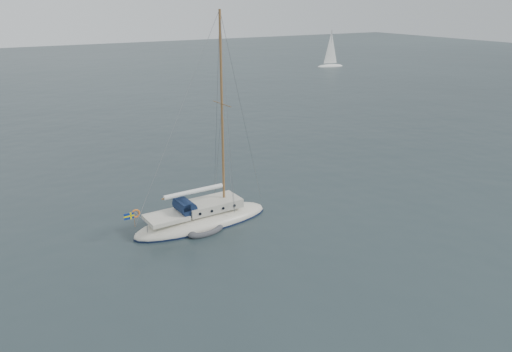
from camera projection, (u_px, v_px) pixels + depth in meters
ground at (260, 226)px, 33.45m from camera, size 300.00×300.00×0.00m
sailboat at (202, 209)px, 33.43m from camera, size 10.15×3.04×14.45m
dinghy at (206, 231)px, 32.40m from camera, size 2.63×1.19×0.38m
distant_yacht_b at (331, 50)px, 110.27m from camera, size 6.38×3.40×8.45m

